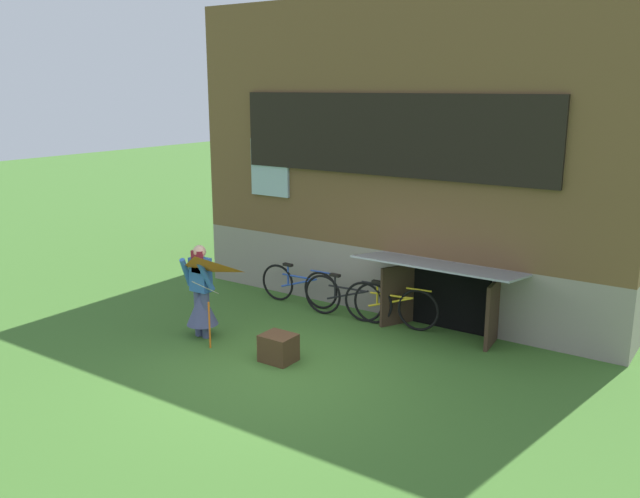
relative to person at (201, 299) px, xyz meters
name	(u,v)px	position (x,y,z in m)	size (l,w,h in m)	color
ground_plane	(282,370)	(1.92, -0.34, -0.65)	(60.00, 60.00, 0.00)	#3D6B28
log_house	(441,151)	(1.93, 4.91, 2.13)	(8.30, 5.63, 5.57)	gray
person	(201,299)	(0.00, 0.00, 0.00)	(0.61, 0.52, 1.56)	#474C75
kite	(196,280)	(0.44, -0.53, 0.53)	(0.93, 0.99, 1.41)	orange
bicycle_yellow	(390,305)	(2.32, 2.20, -0.27)	(1.72, 0.28, 0.79)	black
bicycle_black	(347,298)	(1.50, 2.11, -0.27)	(1.74, 0.19, 0.79)	black
bicycle_blue	(299,285)	(0.32, 2.26, -0.28)	(1.69, 0.13, 0.77)	black
wooden_crate	(278,348)	(1.66, -0.09, -0.44)	(0.50, 0.42, 0.42)	#4C331E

